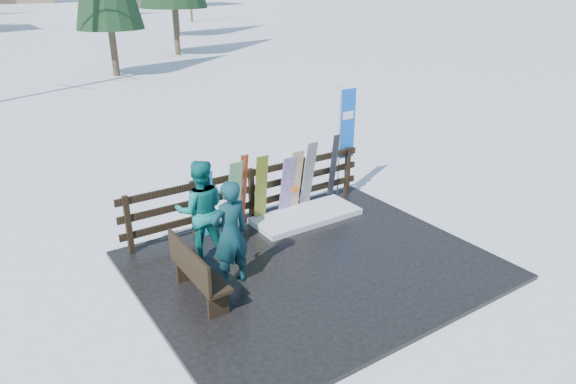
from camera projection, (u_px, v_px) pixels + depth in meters
ground at (313, 267)px, 9.29m from camera, size 700.00×700.00×0.00m
deck at (313, 265)px, 9.28m from camera, size 6.00×5.00×0.08m
fence at (251, 191)px, 10.70m from camera, size 5.60×0.10×1.15m
snow_patch at (306, 216)px, 10.97m from camera, size 2.32×1.00×0.12m
bench at (196, 271)px, 8.04m from camera, size 0.41×1.50×0.97m
snowboard_0 at (205, 205)px, 9.91m from camera, size 0.30×0.22×1.42m
snowboard_1 at (235, 196)px, 10.23m from camera, size 0.29×0.29×1.50m
snowboard_2 at (261, 189)px, 10.55m from camera, size 0.27×0.20×1.49m
snowboard_3 at (287, 186)px, 10.90m from camera, size 0.29×0.27×1.35m
snowboard_4 at (308, 176)px, 11.14m from camera, size 0.26×0.33×1.58m
snowboard_5 at (295, 182)px, 10.99m from camera, size 0.29×0.28×1.45m
ski_pair_a at (243, 190)px, 10.38m from camera, size 0.16×0.30×1.58m
ski_pair_b at (333, 168)px, 11.57m from camera, size 0.17×0.22×1.60m
rental_flag at (345, 128)px, 11.67m from camera, size 0.45×0.04×2.60m
person_front at (230, 234)px, 8.32m from camera, size 0.71×0.51×1.84m
person_back at (201, 210)px, 9.12m from camera, size 1.11×0.99×1.88m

